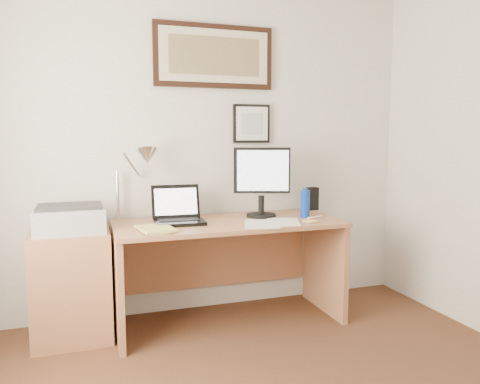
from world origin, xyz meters
name	(u,v)px	position (x,y,z in m)	size (l,w,h in m)	color
wall_back	(195,150)	(0.00, 2.00, 1.25)	(3.50, 0.02, 2.50)	silver
side_cabinet	(72,287)	(-0.92, 1.68, 0.36)	(0.50, 0.40, 0.73)	#9C6241
water_bottle	(305,204)	(0.74, 1.60, 0.85)	(0.07, 0.07, 0.20)	#0C33A7
bottle_cap	(305,189)	(0.74, 1.60, 0.96)	(0.04, 0.04, 0.02)	#0C33A7
speaker	(312,199)	(0.96, 1.91, 0.84)	(0.08, 0.07, 0.19)	black
paper_sheet_a	(262,224)	(0.34, 1.46, 0.75)	(0.23, 0.33, 0.00)	silver
paper_sheet_b	(283,222)	(0.50, 1.47, 0.75)	(0.23, 0.32, 0.00)	silver
sticky_pad	(310,221)	(0.69, 1.41, 0.76)	(0.08, 0.08, 0.01)	#FFE178
marker_pen	(314,217)	(0.79, 1.54, 0.76)	(0.02, 0.02, 0.14)	white
book	(140,231)	(-0.49, 1.44, 0.76)	(0.21, 0.28, 0.02)	#CFCD61
desk	(225,251)	(0.15, 1.72, 0.51)	(1.60, 0.70, 0.75)	#9C6241
laptop	(178,215)	(-0.20, 1.69, 0.81)	(0.35, 0.31, 0.26)	black
lcd_monitor	(262,178)	(0.44, 1.72, 1.04)	(0.41, 0.22, 0.52)	black
printer	(70,219)	(-0.91, 1.69, 0.82)	(0.44, 0.34, 0.18)	#A6A6A8
desk_lamp	(144,160)	(-0.41, 1.81, 1.19)	(0.29, 0.27, 0.53)	silver
picture_large	(214,56)	(0.15, 1.97, 1.95)	(0.92, 0.04, 0.47)	black
picture_small	(252,124)	(0.45, 1.97, 1.45)	(0.30, 0.03, 0.30)	black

